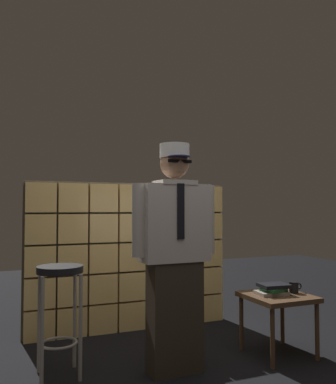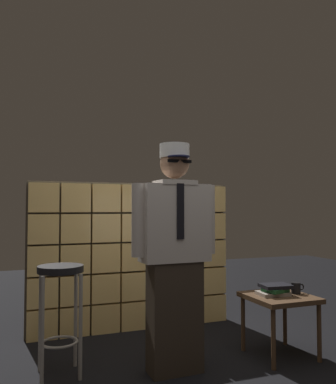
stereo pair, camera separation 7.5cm
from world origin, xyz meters
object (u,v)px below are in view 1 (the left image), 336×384
(side_table, at_px, (278,302))
(bar_stool, at_px, (60,294))
(book_stack, at_px, (273,289))
(coffee_mug, at_px, (294,287))
(standing_person, at_px, (175,252))

(side_table, bearing_deg, bar_stool, 171.67)
(book_stack, xyz_separation_m, coffee_mug, (0.21, -0.01, 0.00))
(bar_stool, bearing_deg, book_stack, -8.14)
(coffee_mug, bearing_deg, standing_person, 179.54)
(side_table, distance_m, book_stack, 0.12)
(standing_person, relative_size, book_stack, 5.99)
(book_stack, height_order, coffee_mug, coffee_mug)
(side_table, height_order, coffee_mug, coffee_mug)
(standing_person, bearing_deg, bar_stool, 161.51)
(side_table, xyz_separation_m, book_stack, (-0.04, 0.01, 0.11))
(standing_person, height_order, coffee_mug, standing_person)
(bar_stool, xyz_separation_m, coffee_mug, (1.94, -0.26, -0.05))
(side_table, height_order, book_stack, book_stack)
(book_stack, bearing_deg, side_table, -16.19)
(book_stack, bearing_deg, coffee_mug, -3.48)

